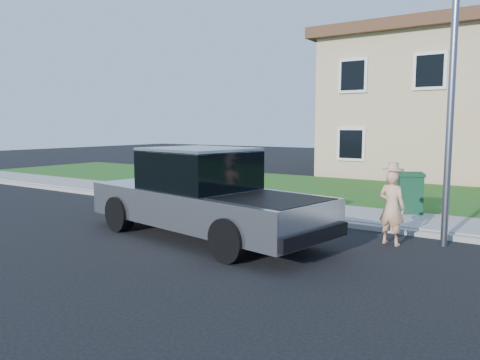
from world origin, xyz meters
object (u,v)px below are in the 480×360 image
at_px(pickup_truck, 203,196).
at_px(street_lamp, 452,83).
at_px(woman, 392,206).
at_px(trash_bin, 410,192).

relative_size(pickup_truck, street_lamp, 1.09).
height_order(pickup_truck, woman, pickup_truck).
relative_size(woman, street_lamp, 0.30).
xyz_separation_m(woman, street_lamp, (0.94, 0.42, 2.42)).
height_order(woman, street_lamp, street_lamp).
xyz_separation_m(pickup_truck, woman, (3.54, 1.66, -0.11)).
bearing_deg(trash_bin, street_lamp, -84.61).
relative_size(pickup_truck, woman, 3.66).
distance_m(trash_bin, street_lamp, 3.92).
bearing_deg(woman, trash_bin, -69.25).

